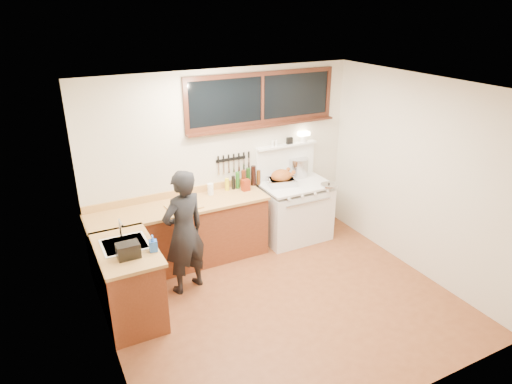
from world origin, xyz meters
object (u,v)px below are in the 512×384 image
man (184,232)px  cutting_board (184,203)px  vintage_stove (294,209)px  roast_turkey (282,179)px

man → cutting_board: bearing=70.3°
man → cutting_board: 0.56m
vintage_stove → man: bearing=-163.9°
man → roast_turkey: (1.72, 0.60, 0.20)m
vintage_stove → cutting_board: size_ratio=3.39×
man → vintage_stove: bearing=16.1°
cutting_board → roast_turkey: size_ratio=1.03×
vintage_stove → man: man is taller
roast_turkey → man: bearing=-160.8°
cutting_board → roast_turkey: bearing=3.6°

